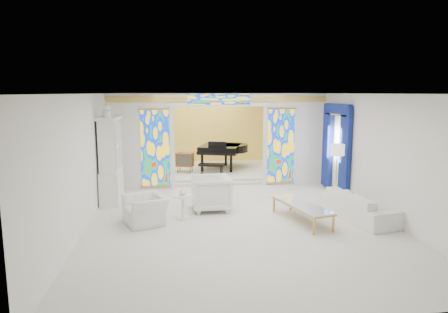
{
  "coord_description": "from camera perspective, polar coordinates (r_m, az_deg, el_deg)",
  "views": [
    {
      "loc": [
        -1.57,
        -10.68,
        3.02
      ],
      "look_at": [
        -0.08,
        0.2,
        1.26
      ],
      "focal_mm": 32.0,
      "sensor_mm": 36.0,
      "label": 1
    }
  ],
  "objects": [
    {
      "name": "alcove_platform",
      "position": [
        15.15,
        -1.68,
        -2.06
      ],
      "size": [
        6.8,
        3.8,
        0.18
      ],
      "primitive_type": "cube",
      "color": "silver",
      "rests_on": "floor"
    },
    {
      "name": "stained_glass_transom",
      "position": [
        12.67,
        -0.67,
        8.19
      ],
      "size": [
        2.0,
        0.04,
        0.34
      ],
      "primitive_type": "cube",
      "color": "gold",
      "rests_on": "partition_wall"
    },
    {
      "name": "floor",
      "position": [
        11.21,
        0.57,
        -6.54
      ],
      "size": [
        12.0,
        12.0,
        0.0
      ],
      "primitive_type": "plane",
      "color": "silver",
      "rests_on": "ground"
    },
    {
      "name": "coffee_table",
      "position": [
        9.66,
        11.02,
        -6.87
      ],
      "size": [
        1.02,
        2.01,
        0.43
      ],
      "rotation": [
        0.0,
        0.0,
        0.23
      ],
      "color": "silver",
      "rests_on": "floor"
    },
    {
      "name": "ceiling",
      "position": [
        10.8,
        0.59,
        8.98
      ],
      "size": [
        7.0,
        12.0,
        0.02
      ],
      "primitive_type": "cube",
      "color": "silver",
      "rests_on": "wall_back"
    },
    {
      "name": "side_table",
      "position": [
        9.76,
        -5.92,
        -6.64
      ],
      "size": [
        0.59,
        0.59,
        0.58
      ],
      "rotation": [
        0.0,
        0.0,
        0.31
      ],
      "color": "white",
      "rests_on": "floor"
    },
    {
      "name": "wall_back",
      "position": [
        16.82,
        -2.4,
        3.91
      ],
      "size": [
        7.0,
        0.02,
        3.0
      ],
      "primitive_type": "cube",
      "color": "silver",
      "rests_on": "floor"
    },
    {
      "name": "stained_glass_right",
      "position": [
        13.19,
        8.13,
        1.51
      ],
      "size": [
        0.9,
        0.04,
        2.4
      ],
      "primitive_type": "cube",
      "color": "gold",
      "rests_on": "partition_wall"
    },
    {
      "name": "armchair_left",
      "position": [
        9.56,
        -11.12,
        -7.45
      ],
      "size": [
        1.18,
        1.26,
        0.65
      ],
      "primitive_type": "imported",
      "rotation": [
        0.0,
        0.0,
        -1.2
      ],
      "color": "silver",
      "rests_on": "floor"
    },
    {
      "name": "armchair_right",
      "position": [
        10.39,
        -1.9,
        -5.24
      ],
      "size": [
        1.0,
        0.97,
        0.9
      ],
      "primitive_type": "imported",
      "rotation": [
        0.0,
        0.0,
        -1.56
      ],
      "color": "white",
      "rests_on": "floor"
    },
    {
      "name": "sofa",
      "position": [
        10.26,
        18.82,
        -6.68
      ],
      "size": [
        1.2,
        2.29,
        0.64
      ],
      "primitive_type": "imported",
      "rotation": [
        0.0,
        0.0,
        1.74
      ],
      "color": "white",
      "rests_on": "floor"
    },
    {
      "name": "wall_left",
      "position": [
        10.96,
        -17.84,
        0.68
      ],
      "size": [
        0.02,
        12.0,
        3.0
      ],
      "primitive_type": "cube",
      "color": "silver",
      "rests_on": "floor"
    },
    {
      "name": "china_cabinet",
      "position": [
        11.55,
        -15.87,
        -0.48
      ],
      "size": [
        0.56,
        1.46,
        2.72
      ],
      "color": "white",
      "rests_on": "floor"
    },
    {
      "name": "chandelier",
      "position": [
        14.8,
        -0.91,
        7.27
      ],
      "size": [
        0.48,
        0.48,
        0.3
      ],
      "primitive_type": "cylinder",
      "color": "#C69145",
      "rests_on": "ceiling"
    },
    {
      "name": "grand_piano",
      "position": [
        15.14,
        0.03,
        1.09
      ],
      "size": [
        2.24,
        2.82,
        1.08
      ],
      "rotation": [
        0.0,
        0.0,
        -0.33
      ],
      "color": "black",
      "rests_on": "alcove_platform"
    },
    {
      "name": "tv_console",
      "position": [
        14.47,
        -5.61,
        -0.45
      ],
      "size": [
        0.69,
        0.57,
        0.7
      ],
      "rotation": [
        0.0,
        0.0,
        -0.3
      ],
      "color": "brown",
      "rests_on": "alcove_platform"
    },
    {
      "name": "wall_right",
      "position": [
        11.92,
        17.47,
        1.34
      ],
      "size": [
        0.02,
        12.0,
        3.0
      ],
      "primitive_type": "cube",
      "color": "silver",
      "rests_on": "floor"
    },
    {
      "name": "partition_wall",
      "position": [
        12.85,
        -0.71,
        2.99
      ],
      "size": [
        7.0,
        0.22,
        3.0
      ],
      "color": "silver",
      "rests_on": "floor"
    },
    {
      "name": "stained_glass_left",
      "position": [
        12.7,
        -9.78,
        1.17
      ],
      "size": [
        0.9,
        0.04,
        2.4
      ],
      "primitive_type": "cube",
      "color": "gold",
      "rests_on": "partition_wall"
    },
    {
      "name": "vase",
      "position": [
        9.69,
        -5.95,
        -4.98
      ],
      "size": [
        0.19,
        0.19,
        0.18
      ],
      "primitive_type": "imported",
      "rotation": [
        0.0,
        0.0,
        -0.14
      ],
      "color": "silver",
      "rests_on": "side_table"
    },
    {
      "name": "gold_curtain_back",
      "position": [
        16.71,
        -2.36,
        3.87
      ],
      "size": [
        6.7,
        0.1,
        2.9
      ],
      "primitive_type": "cube",
      "color": "gold",
      "rests_on": "wall_back"
    },
    {
      "name": "blue_drapes",
      "position": [
        12.5,
        15.71,
        2.13
      ],
      "size": [
        0.14,
        1.85,
        2.65
      ],
      "color": "navy",
      "rests_on": "wall_right"
    },
    {
      "name": "wall_front",
      "position": [
        5.17,
        10.4,
        -8.2
      ],
      "size": [
        7.0,
        0.02,
        3.0
      ],
      "primitive_type": "cube",
      "color": "silver",
      "rests_on": "floor"
    },
    {
      "name": "floor_lamp",
      "position": [
        11.57,
        15.88,
        0.54
      ],
      "size": [
        0.5,
        0.5,
        1.61
      ],
      "rotation": [
        0.0,
        0.0,
        -0.35
      ],
      "color": "#C69145",
      "rests_on": "floor"
    }
  ]
}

